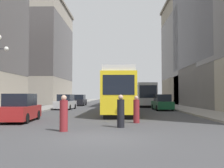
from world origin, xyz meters
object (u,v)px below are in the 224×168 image
(transit_bus, at_px, (143,94))
(parked_car_left_near, at_px, (80,101))
(streetcar, at_px, (119,91))
(parked_car_right_far, at_px, (162,103))
(parked_car_left_far, at_px, (66,102))
(pedestrian_on_sidewalk, at_px, (121,112))
(pedestrian_crossing_far, at_px, (64,114))
(parked_car_left_mid, at_px, (20,109))
(pedestrian_crossing_near, at_px, (136,110))

(transit_bus, distance_m, parked_car_left_near, 10.61)
(streetcar, height_order, transit_bus, streetcar)
(parked_car_right_far, bearing_deg, parked_car_left_near, -50.74)
(parked_car_right_far, relative_size, parked_car_left_far, 0.98)
(parked_car_left_near, height_order, pedestrian_on_sidewalk, parked_car_left_near)
(parked_car_left_near, relative_size, pedestrian_crossing_far, 2.71)
(streetcar, distance_m, parked_car_right_far, 7.35)
(parked_car_left_near, bearing_deg, pedestrian_crossing_far, -81.64)
(transit_bus, relative_size, parked_car_left_near, 2.71)
(parked_car_left_far, bearing_deg, streetcar, -43.25)
(parked_car_left_mid, height_order, pedestrian_crossing_far, parked_car_left_mid)
(parked_car_right_far, distance_m, pedestrian_on_sidewalk, 16.98)
(parked_car_right_far, distance_m, pedestrian_crossing_near, 14.49)
(parked_car_left_mid, bearing_deg, parked_car_left_far, 86.68)
(streetcar, distance_m, parked_car_left_far, 9.51)
(parked_car_left_near, height_order, pedestrian_crossing_far, parked_car_left_near)
(parked_car_left_far, relative_size, pedestrian_on_sidewalk, 2.64)
(pedestrian_crossing_near, bearing_deg, pedestrian_crossing_far, 163.44)
(parked_car_right_far, height_order, pedestrian_crossing_far, parked_car_right_far)
(parked_car_left_mid, relative_size, parked_car_right_far, 0.99)
(parked_car_left_mid, xyz_separation_m, parked_car_right_far, (11.52, 13.23, 0.00))
(parked_car_left_near, distance_m, pedestrian_crossing_far, 31.13)
(streetcar, bearing_deg, pedestrian_on_sidewalk, -89.21)
(pedestrian_crossing_near, height_order, pedestrian_crossing_far, pedestrian_crossing_far)
(parked_car_left_far, bearing_deg, pedestrian_crossing_near, -61.12)
(parked_car_right_far, bearing_deg, parked_car_left_far, -9.66)
(parked_car_left_near, distance_m, parked_car_left_far, 11.55)
(parked_car_left_near, relative_size, parked_car_right_far, 1.03)
(parked_car_left_mid, xyz_separation_m, pedestrian_crossing_far, (3.86, -4.58, -0.04))
(parked_car_left_mid, bearing_deg, streetcar, 47.28)
(parked_car_left_mid, distance_m, pedestrian_crossing_far, 5.99)
(parked_car_left_far, height_order, pedestrian_crossing_far, parked_car_left_far)
(parked_car_left_near, relative_size, pedestrian_crossing_near, 2.77)
(parked_car_left_near, relative_size, pedestrian_on_sidewalk, 2.68)
(streetcar, xyz_separation_m, parked_car_left_near, (-6.55, 18.34, -1.26))
(transit_bus, bearing_deg, parked_car_left_mid, -114.22)
(transit_bus, relative_size, parked_car_left_mid, 2.83)
(pedestrian_on_sidewalk, bearing_deg, pedestrian_crossing_near, 82.33)
(transit_bus, distance_m, parked_car_left_mid, 26.24)
(streetcar, relative_size, pedestrian_crossing_far, 8.06)
(pedestrian_crossing_far, bearing_deg, transit_bus, -43.58)
(parked_car_left_near, xyz_separation_m, parked_car_right_far, (11.52, -13.07, -0.00))
(parked_car_right_far, bearing_deg, transit_bus, -85.82)
(streetcar, distance_m, parked_car_left_near, 19.51)
(parked_car_right_far, xyz_separation_m, parked_car_left_far, (-11.52, 1.52, 0.00))
(parked_car_right_far, height_order, pedestrian_crossing_near, parked_car_right_far)
(parked_car_right_far, relative_size, pedestrian_crossing_near, 2.68)
(parked_car_left_mid, bearing_deg, pedestrian_crossing_near, -8.64)
(parked_car_left_far, bearing_deg, transit_bus, 44.94)
(streetcar, bearing_deg, parked_car_left_far, 134.57)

